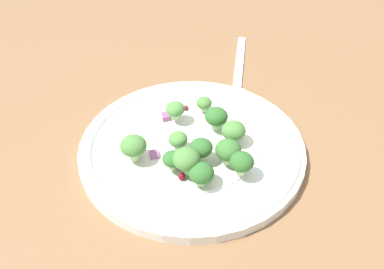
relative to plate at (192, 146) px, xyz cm
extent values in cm
cube|color=brown|center=(1.98, -2.32, -1.86)|extent=(180.00, 180.00, 2.00)
cylinder|color=white|center=(0.00, 0.00, -0.26)|extent=(26.48, 26.48, 1.20)
torus|color=white|center=(0.00, 0.00, 0.34)|extent=(25.36, 25.36, 1.00)
cylinder|color=white|center=(0.00, 0.00, 0.44)|extent=(15.36, 15.36, 0.20)
cylinder|color=#ADD18E|center=(4.40, 0.43, 1.50)|extent=(0.87, 0.87, 0.87)
ellipsoid|color=#4C843D|center=(4.40, 0.43, 2.55)|extent=(2.33, 2.33, 1.75)
cylinder|color=#9EC684|center=(-3.50, 3.64, 1.39)|extent=(0.81, 0.81, 0.81)
ellipsoid|color=#2D6028|center=(-3.50, 3.64, 2.37)|extent=(2.17, 2.17, 1.62)
cylinder|color=#ADD18E|center=(-3.20, 0.20, 1.43)|extent=(0.96, 0.96, 0.96)
ellipsoid|color=#2D6028|center=(-3.20, 0.20, 2.58)|extent=(2.56, 2.56, 1.92)
cylinder|color=#ADD18E|center=(-4.70, -2.02, 1.40)|extent=(1.07, 1.07, 1.07)
ellipsoid|color=#386B2D|center=(-4.70, -2.02, 2.68)|extent=(2.84, 2.84, 2.13)
cylinder|color=#ADD18E|center=(-6.41, 1.51, 1.00)|extent=(1.01, 1.01, 1.01)
ellipsoid|color=#2D6028|center=(-6.41, 1.51, 2.22)|extent=(2.70, 2.70, 2.03)
cylinder|color=#ADD18E|center=(4.99, -3.61, 1.05)|extent=(0.74, 0.74, 0.74)
ellipsoid|color=#477A38|center=(4.99, -3.61, 1.94)|extent=(1.97, 1.97, 1.48)
cylinder|color=#8EB77A|center=(-4.56, 2.44, 1.59)|extent=(1.10, 1.10, 1.10)
ellipsoid|color=#477A38|center=(-4.56, 2.44, 2.92)|extent=(2.94, 2.94, 2.21)
cylinder|color=#9EC684|center=(-0.33, 7.00, 1.40)|extent=(1.09, 1.09, 1.09)
ellipsoid|color=#477A38|center=(-0.33, 7.00, 2.71)|extent=(2.92, 2.92, 2.19)
cylinder|color=#9EC684|center=(-1.70, -4.46, 1.11)|extent=(1.05, 1.05, 1.05)
ellipsoid|color=#477A38|center=(-1.70, -4.46, 2.37)|extent=(2.81, 2.81, 2.10)
cylinder|color=#8EB77A|center=(-0.46, 1.89, 1.11)|extent=(0.83, 0.83, 0.83)
ellipsoid|color=#4C843D|center=(-0.46, 1.89, 2.11)|extent=(2.20, 2.20, 1.65)
cylinder|color=#9EC684|center=(1.13, -3.54, 1.39)|extent=(1.03, 1.03, 1.03)
ellipsoid|color=#2D6028|center=(1.13, -3.54, 2.63)|extent=(2.75, 2.75, 2.07)
cylinder|color=#ADD18E|center=(-6.76, -2.94, 1.37)|extent=(0.98, 0.98, 0.98)
ellipsoid|color=#2D6028|center=(-6.76, -2.94, 2.54)|extent=(2.61, 2.61, 1.96)
sphere|color=maroon|center=(6.30, -1.60, 0.76)|extent=(0.74, 0.74, 0.74)
sphere|color=maroon|center=(-5.01, 3.17, 0.99)|extent=(0.80, 0.80, 0.80)
sphere|color=#4C0A14|center=(1.67, 7.34, 1.16)|extent=(0.84, 0.84, 0.84)
cube|color=#A35B93|center=(-0.42, 4.76, 0.74)|extent=(1.39, 1.24, 0.43)
cube|color=#934C84|center=(5.40, 1.42, 0.95)|extent=(1.33, 1.07, 0.56)
cube|color=#934C84|center=(-2.71, 2.94, 1.02)|extent=(1.23, 1.05, 0.57)
cube|color=#934C84|center=(1.84, 5.98, 0.92)|extent=(1.44, 1.37, 0.57)
cube|color=silver|center=(16.18, -14.35, -0.61)|extent=(13.65, 8.43, 0.50)
cube|color=silver|center=(8.08, -9.77, -0.61)|extent=(4.31, 3.86, 0.50)
camera|label=1|loc=(-35.14, 13.94, 34.44)|focal=40.59mm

